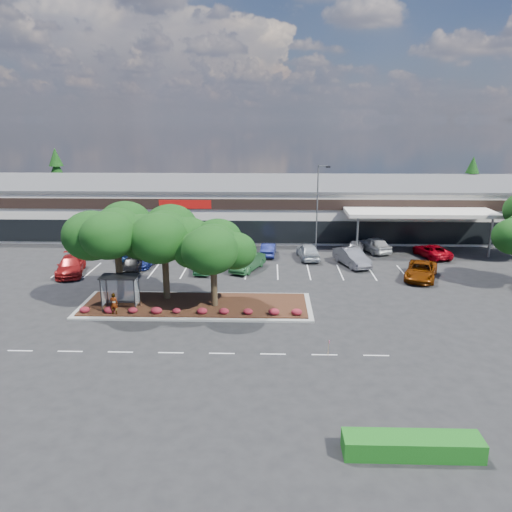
{
  "coord_description": "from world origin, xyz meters",
  "views": [
    {
      "loc": [
        3.78,
        -32.36,
        14.09
      ],
      "look_at": [
        2.53,
        9.68,
        2.6
      ],
      "focal_mm": 35.0,
      "sensor_mm": 36.0,
      "label": 1
    }
  ],
  "objects_px": {
    "survey_stake": "(329,346)",
    "car_1": "(132,265)",
    "light_pole": "(318,219)",
    "car_0": "(71,265)"
  },
  "relations": [
    {
      "from": "car_1",
      "to": "survey_stake",
      "type": "bearing_deg",
      "value": -45.54
    },
    {
      "from": "survey_stake",
      "to": "car_0",
      "type": "bearing_deg",
      "value": 143.99
    },
    {
      "from": "survey_stake",
      "to": "car_0",
      "type": "relative_size",
      "value": 0.18
    },
    {
      "from": "car_1",
      "to": "car_0",
      "type": "bearing_deg",
      "value": -174.65
    },
    {
      "from": "light_pole",
      "to": "car_1",
      "type": "bearing_deg",
      "value": -164.24
    },
    {
      "from": "survey_stake",
      "to": "car_0",
      "type": "distance_m",
      "value": 27.81
    },
    {
      "from": "light_pole",
      "to": "car_1",
      "type": "xyz_separation_m",
      "value": [
        -17.97,
        -5.07,
        -3.58
      ]
    },
    {
      "from": "car_1",
      "to": "light_pole",
      "type": "bearing_deg",
      "value": 15.44
    },
    {
      "from": "survey_stake",
      "to": "car_1",
      "type": "bearing_deg",
      "value": 134.78
    },
    {
      "from": "light_pole",
      "to": "survey_stake",
      "type": "height_order",
      "value": "light_pole"
    }
  ]
}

